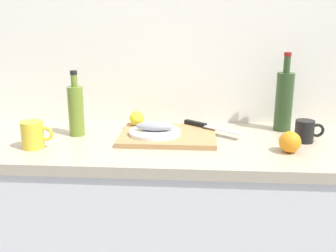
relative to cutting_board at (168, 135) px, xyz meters
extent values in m
cube|color=white|center=(-0.09, 0.28, 0.34)|extent=(3.20, 0.05, 2.50)
cube|color=white|center=(-0.09, -0.04, -0.48)|extent=(2.00, 0.58, 0.86)
cube|color=#B7A88E|center=(-0.09, -0.04, -0.03)|extent=(2.00, 0.60, 0.04)
cube|color=tan|center=(0.00, 0.00, 0.00)|extent=(0.39, 0.30, 0.02)
cylinder|color=white|center=(-0.05, -0.02, 0.02)|extent=(0.21, 0.21, 0.01)
ellipsoid|color=gray|center=(-0.05, -0.02, 0.04)|extent=(0.16, 0.07, 0.04)
cube|color=silver|center=(0.23, 0.03, 0.02)|extent=(0.16, 0.14, 0.00)
cube|color=black|center=(0.11, 0.12, 0.02)|extent=(0.10, 0.08, 0.02)
sphere|color=yellow|center=(-0.14, 0.11, 0.04)|extent=(0.07, 0.07, 0.07)
cylinder|color=olive|center=(-0.38, 0.01, 0.09)|extent=(0.06, 0.06, 0.21)
cylinder|color=olive|center=(-0.38, 0.01, 0.22)|extent=(0.03, 0.03, 0.05)
cylinder|color=black|center=(-0.38, 0.01, 0.25)|extent=(0.03, 0.03, 0.02)
cylinder|color=#2D4723|center=(0.49, 0.15, 0.12)|extent=(0.07, 0.07, 0.25)
cylinder|color=#2D4723|center=(0.49, 0.15, 0.28)|extent=(0.03, 0.03, 0.07)
cylinder|color=maroon|center=(0.49, 0.15, 0.32)|extent=(0.03, 0.03, 0.02)
cylinder|color=black|center=(0.54, -0.02, 0.03)|extent=(0.07, 0.07, 0.09)
torus|color=black|center=(0.59, -0.02, 0.04)|extent=(0.06, 0.01, 0.06)
cylinder|color=yellow|center=(-0.50, -0.17, 0.04)|extent=(0.08, 0.08, 0.10)
torus|color=yellow|center=(-0.45, -0.17, 0.05)|extent=(0.06, 0.01, 0.06)
sphere|color=orange|center=(0.46, -0.15, 0.03)|extent=(0.08, 0.08, 0.08)
camera|label=1|loc=(0.11, -1.55, 0.48)|focal=42.13mm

